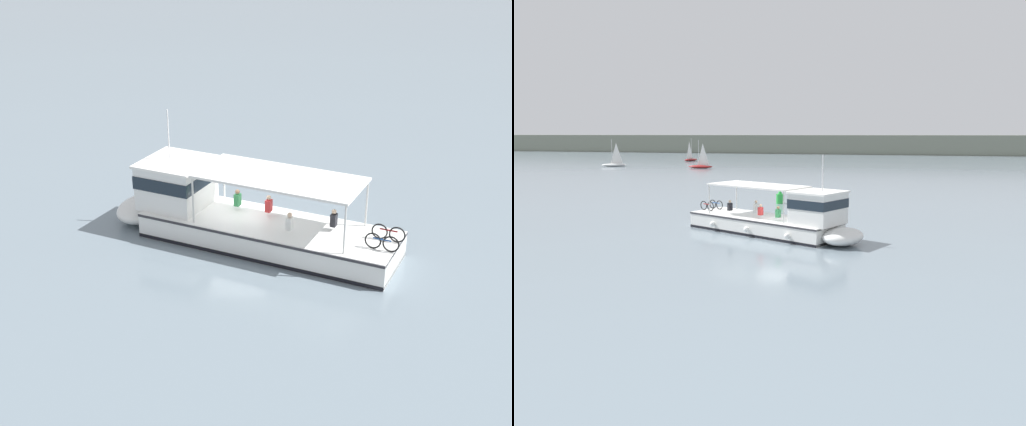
# 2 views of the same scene
# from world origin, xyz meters

# --- Properties ---
(ground_plane) EXTENTS (400.00, 400.00, 0.00)m
(ground_plane) POSITION_xyz_m (0.00, 0.00, 0.00)
(ground_plane) COLOR slate
(ferry_main) EXTENTS (12.84, 8.10, 5.32)m
(ferry_main) POSITION_xyz_m (0.11, 0.57, 1.02)
(ferry_main) COLOR white
(ferry_main) RESTS_ON ground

